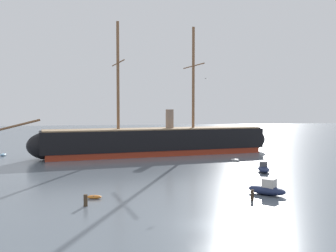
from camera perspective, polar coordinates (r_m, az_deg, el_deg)
ground_plane at (r=36.34m, az=5.30°, el=-14.30°), size 400.00×400.00×0.00m
tall_ship at (r=86.18m, az=-1.64°, el=-2.25°), size 60.17×14.31×29.01m
dinghy_foreground_left at (r=46.47m, az=-10.89°, el=-10.27°), size 1.88×1.08×0.42m
motorboat_foreground_right at (r=49.00m, az=14.47°, el=-9.03°), size 4.61×4.94×2.01m
motorboat_mid_right at (r=65.55m, az=13.98°, el=-6.12°), size 2.76×4.49×1.75m
dinghy_alongside_stern at (r=77.60m, az=9.91°, el=-4.98°), size 1.80×2.10×0.46m
dinghy_far_left at (r=92.07m, az=-23.24°, el=-3.92°), size 1.36×2.52×0.57m
sailboat_distant_centre at (r=99.23m, az=-4.95°, el=-3.16°), size 3.65×2.96×4.77m
mooring_piling_nearest at (r=45.92m, az=12.39°, el=-9.94°), size 0.40×0.40×1.21m
mooring_piling_left_pair at (r=43.14m, az=-12.12°, el=-10.73°), size 0.43×0.43×1.27m
seagull_in_flight at (r=71.05m, az=5.68°, el=7.02°), size 0.86×0.84×0.13m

